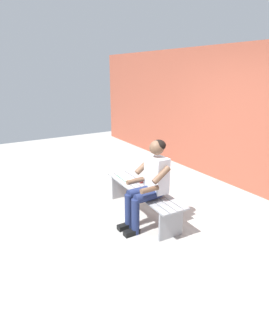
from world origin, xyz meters
TOP-DOWN VIEW (x-y plane):
  - ground_plane at (0.98, 1.00)m, footprint 10.00×7.00m
  - brick_wall at (0.50, -2.25)m, footprint 9.50×0.24m
  - bench_near at (0.00, 0.00)m, footprint 1.72×0.49m
  - person_seated at (-0.31, 0.10)m, footprint 0.50×0.69m
  - apple at (0.20, -0.09)m, footprint 0.08×0.08m
  - book_open at (0.52, 0.01)m, footprint 0.42×0.18m

SIDE VIEW (x-z plane):
  - ground_plane at x=0.98m, z-range -0.04..0.00m
  - bench_near at x=0.00m, z-range 0.12..0.56m
  - book_open at x=0.52m, z-range 0.44..0.46m
  - apple at x=0.20m, z-range 0.44..0.52m
  - person_seated at x=-0.31m, z-range 0.06..1.31m
  - brick_wall at x=0.50m, z-range 0.00..2.58m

